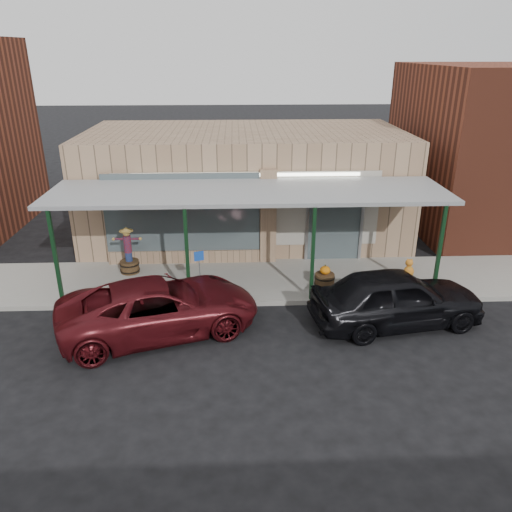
{
  "coord_description": "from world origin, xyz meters",
  "views": [
    {
      "loc": [
        -0.39,
        -11.03,
        7.03
      ],
      "look_at": [
        0.18,
        2.6,
        1.36
      ],
      "focal_mm": 35.0,
      "sensor_mm": 36.0,
      "label": 1
    }
  ],
  "objects_px": {
    "car_maroon": "(160,307)",
    "barrel_scarecrow": "(129,257)",
    "handicap_sign": "(199,267)",
    "barrel_pumpkin": "(325,278)",
    "parked_sedan": "(397,298)"
  },
  "relations": [
    {
      "from": "handicap_sign",
      "to": "car_maroon",
      "type": "distance_m",
      "value": 2.08
    },
    {
      "from": "barrel_pumpkin",
      "to": "handicap_sign",
      "type": "height_order",
      "value": "handicap_sign"
    },
    {
      "from": "barrel_scarecrow",
      "to": "car_maroon",
      "type": "xyz_separation_m",
      "value": [
        1.49,
        -3.58,
        0.04
      ]
    },
    {
      "from": "barrel_scarecrow",
      "to": "handicap_sign",
      "type": "distance_m",
      "value": 3.04
    },
    {
      "from": "barrel_pumpkin",
      "to": "parked_sedan",
      "type": "distance_m",
      "value": 2.69
    },
    {
      "from": "barrel_scarecrow",
      "to": "handicap_sign",
      "type": "height_order",
      "value": "barrel_scarecrow"
    },
    {
      "from": "handicap_sign",
      "to": "parked_sedan",
      "type": "relative_size",
      "value": 0.29
    },
    {
      "from": "barrel_pumpkin",
      "to": "handicap_sign",
      "type": "bearing_deg",
      "value": -173.4
    },
    {
      "from": "barrel_pumpkin",
      "to": "parked_sedan",
      "type": "relative_size",
      "value": 0.15
    },
    {
      "from": "car_maroon",
      "to": "barrel_scarecrow",
      "type": "bearing_deg",
      "value": 4.88
    },
    {
      "from": "handicap_sign",
      "to": "barrel_pumpkin",
      "type": "bearing_deg",
      "value": -12.38
    },
    {
      "from": "barrel_pumpkin",
      "to": "car_maroon",
      "type": "xyz_separation_m",
      "value": [
        -4.8,
        -2.27,
        0.32
      ]
    },
    {
      "from": "barrel_scarecrow",
      "to": "parked_sedan",
      "type": "bearing_deg",
      "value": -8.92
    },
    {
      "from": "parked_sedan",
      "to": "barrel_scarecrow",
      "type": "bearing_deg",
      "value": 56.81
    },
    {
      "from": "barrel_scarecrow",
      "to": "parked_sedan",
      "type": "height_order",
      "value": "barrel_scarecrow"
    }
  ]
}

